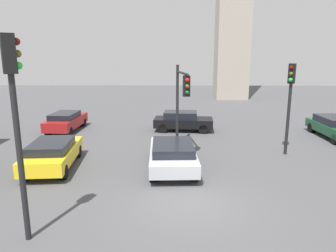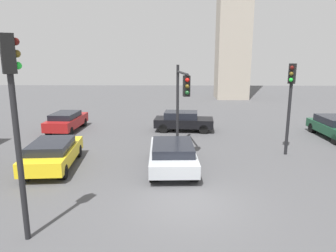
{
  "view_description": "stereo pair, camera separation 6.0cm",
  "coord_description": "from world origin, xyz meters",
  "px_view_note": "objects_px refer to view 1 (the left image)",
  "views": [
    {
      "loc": [
        -0.59,
        -10.38,
        5.16
      ],
      "look_at": [
        -0.83,
        4.05,
        1.9
      ],
      "focal_mm": 33.63,
      "sensor_mm": 36.0,
      "label": 1
    },
    {
      "loc": [
        -0.53,
        -10.38,
        5.16
      ],
      "look_at": [
        -0.83,
        4.05,
        1.9
      ],
      "focal_mm": 33.63,
      "sensor_mm": 36.0,
      "label": 2
    }
  ],
  "objects_px": {
    "traffic_light_0": "(182,93)",
    "car_1": "(183,121)",
    "traffic_light_1": "(290,92)",
    "traffic_light_2": "(15,103)",
    "car_4": "(66,121)",
    "car_2": "(335,127)",
    "car_5": "(173,154)",
    "car_0": "(53,153)"
  },
  "relations": [
    {
      "from": "traffic_light_0",
      "to": "car_1",
      "type": "height_order",
      "value": "traffic_light_0"
    },
    {
      "from": "traffic_light_1",
      "to": "traffic_light_2",
      "type": "xyz_separation_m",
      "value": [
        -10.11,
        -8.09,
        0.6
      ]
    },
    {
      "from": "traffic_light_2",
      "to": "car_4",
      "type": "distance_m",
      "value": 14.0
    },
    {
      "from": "traffic_light_0",
      "to": "car_2",
      "type": "bearing_deg",
      "value": 99.71
    },
    {
      "from": "car_2",
      "to": "car_5",
      "type": "relative_size",
      "value": 0.95
    },
    {
      "from": "traffic_light_2",
      "to": "car_4",
      "type": "bearing_deg",
      "value": 69.97
    },
    {
      "from": "car_1",
      "to": "car_0",
      "type": "bearing_deg",
      "value": -125.46
    },
    {
      "from": "traffic_light_1",
      "to": "car_2",
      "type": "height_order",
      "value": "traffic_light_1"
    },
    {
      "from": "car_0",
      "to": "car_4",
      "type": "bearing_deg",
      "value": 8.97
    },
    {
      "from": "car_4",
      "to": "car_2",
      "type": "bearing_deg",
      "value": -92.74
    },
    {
      "from": "traffic_light_0",
      "to": "car_1",
      "type": "relative_size",
      "value": 1.12
    },
    {
      "from": "car_4",
      "to": "car_5",
      "type": "distance_m",
      "value": 10.46
    },
    {
      "from": "car_4",
      "to": "car_5",
      "type": "xyz_separation_m",
      "value": [
        7.43,
        -7.35,
        -0.01
      ]
    },
    {
      "from": "car_2",
      "to": "car_5",
      "type": "distance_m",
      "value": 11.82
    },
    {
      "from": "car_0",
      "to": "car_2",
      "type": "height_order",
      "value": "car_2"
    },
    {
      "from": "car_2",
      "to": "car_4",
      "type": "distance_m",
      "value": 17.83
    },
    {
      "from": "traffic_light_1",
      "to": "traffic_light_2",
      "type": "distance_m",
      "value": 12.96
    },
    {
      "from": "traffic_light_1",
      "to": "car_1",
      "type": "bearing_deg",
      "value": -103.89
    },
    {
      "from": "traffic_light_1",
      "to": "car_2",
      "type": "distance_m",
      "value": 6.16
    },
    {
      "from": "car_2",
      "to": "traffic_light_2",
      "type": "bearing_deg",
      "value": -53.29
    },
    {
      "from": "traffic_light_0",
      "to": "car_5",
      "type": "xyz_separation_m",
      "value": [
        -0.47,
        -2.64,
        -2.53
      ]
    },
    {
      "from": "car_0",
      "to": "car_5",
      "type": "distance_m",
      "value": 5.57
    },
    {
      "from": "car_5",
      "to": "car_2",
      "type": "bearing_deg",
      "value": -63.38
    },
    {
      "from": "car_1",
      "to": "car_5",
      "type": "relative_size",
      "value": 0.87
    },
    {
      "from": "car_2",
      "to": "car_5",
      "type": "height_order",
      "value": "car_2"
    },
    {
      "from": "traffic_light_1",
      "to": "traffic_light_0",
      "type": "bearing_deg",
      "value": -63.5
    },
    {
      "from": "traffic_light_2",
      "to": "car_5",
      "type": "distance_m",
      "value": 7.85
    },
    {
      "from": "traffic_light_2",
      "to": "car_2",
      "type": "xyz_separation_m",
      "value": [
        14.43,
        11.61,
        -3.22
      ]
    },
    {
      "from": "car_2",
      "to": "car_0",
      "type": "bearing_deg",
      "value": -72.07
    },
    {
      "from": "traffic_light_0",
      "to": "traffic_light_1",
      "type": "relative_size",
      "value": 0.98
    },
    {
      "from": "car_0",
      "to": "traffic_light_0",
      "type": "bearing_deg",
      "value": -71.2
    },
    {
      "from": "traffic_light_0",
      "to": "car_2",
      "type": "height_order",
      "value": "traffic_light_0"
    },
    {
      "from": "car_2",
      "to": "car_1",
      "type": "bearing_deg",
      "value": -102.28
    },
    {
      "from": "car_2",
      "to": "traffic_light_1",
      "type": "bearing_deg",
      "value": -52.97
    },
    {
      "from": "car_1",
      "to": "car_4",
      "type": "height_order",
      "value": "car_1"
    },
    {
      "from": "car_1",
      "to": "car_4",
      "type": "bearing_deg",
      "value": -174.84
    },
    {
      "from": "car_2",
      "to": "car_5",
      "type": "xyz_separation_m",
      "value": [
        -10.32,
        -5.75,
        -0.02
      ]
    },
    {
      "from": "traffic_light_1",
      "to": "car_2",
      "type": "relative_size",
      "value": 1.05
    },
    {
      "from": "car_2",
      "to": "traffic_light_0",
      "type": "bearing_deg",
      "value": -74.59
    },
    {
      "from": "car_4",
      "to": "traffic_light_1",
      "type": "bearing_deg",
      "value": -108.44
    },
    {
      "from": "car_1",
      "to": "traffic_light_0",
      "type": "bearing_deg",
      "value": -88.26
    },
    {
      "from": "traffic_light_0",
      "to": "car_4",
      "type": "distance_m",
      "value": 9.54
    }
  ]
}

